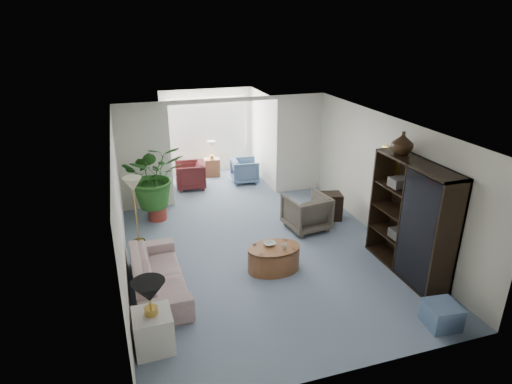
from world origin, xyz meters
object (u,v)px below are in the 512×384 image
object	(u,v)px
framed_picture	(392,161)
sunroom_table	(212,167)
cabinet_urn	(403,143)
floor_lamp	(133,184)
sunroom_chair_blue	(245,171)
coffee_cup	(284,246)
coffee_table	(274,258)
plant_pot	(158,213)
end_table	(153,331)
entertainment_cabinet	(411,219)
table_lamp	(149,292)
coffee_bowl	(270,244)
sofa	(158,275)
sunroom_chair_maroon	(190,175)
side_table_dark	(330,206)
ottoman	(442,315)

from	to	relation	value
framed_picture	sunroom_table	bearing A→B (deg)	116.65
cabinet_urn	floor_lamp	bearing A→B (deg)	156.08
sunroom_chair_blue	sunroom_table	size ratio (longest dim) A/B	1.39
coffee_cup	cabinet_urn	size ratio (longest dim) A/B	0.25
coffee_table	floor_lamp	bearing A→B (deg)	141.72
plant_pot	sunroom_chair_blue	bearing A→B (deg)	34.05
end_table	cabinet_urn	world-z (taller)	cabinet_urn
entertainment_cabinet	cabinet_urn	size ratio (longest dim) A/B	5.19
table_lamp	coffee_bowl	distance (m)	2.66
framed_picture	floor_lamp	distance (m)	4.93
coffee_table	coffee_cup	size ratio (longest dim) A/B	9.75
table_lamp	entertainment_cabinet	xyz separation A→B (m)	(4.45, 0.67, 0.10)
end_table	plant_pot	bearing A→B (deg)	83.82
sofa	cabinet_urn	xyz separation A→B (m)	(4.25, -0.18, 1.92)
sunroom_table	end_table	bearing A→B (deg)	-108.68
sofa	sunroom_chair_blue	distance (m)	5.28
floor_lamp	cabinet_urn	size ratio (longest dim) A/B	0.92
sofa	floor_lamp	xyz separation A→B (m)	(-0.22, 1.80, 0.95)
sunroom_chair_maroon	coffee_table	bearing A→B (deg)	15.10
coffee_cup	framed_picture	bearing A→B (deg)	10.81
end_table	coffee_bowl	size ratio (longest dim) A/B	2.68
side_table_dark	plant_pot	distance (m)	3.85
coffee_table	ottoman	bearing A→B (deg)	-50.03
entertainment_cabinet	sunroom_chair_blue	size ratio (longest dim) A/B	2.85
sofa	coffee_table	world-z (taller)	sofa
side_table_dark	cabinet_urn	world-z (taller)	cabinet_urn
floor_lamp	cabinet_urn	distance (m)	4.98
side_table_dark	sunroom_chair_blue	xyz separation A→B (m)	(-1.15, 2.84, 0.02)
coffee_table	coffee_bowl	bearing A→B (deg)	116.57
floor_lamp	coffee_table	size ratio (longest dim) A/B	0.38
ottoman	end_table	bearing A→B (deg)	168.95
coffee_table	coffee_cup	distance (m)	0.32
coffee_table	ottoman	world-z (taller)	coffee_table
sofa	end_table	xyz separation A→B (m)	(-0.20, -1.35, -0.02)
table_lamp	coffee_bowl	xyz separation A→B (m)	(2.17, 1.48, -0.44)
coffee_bowl	coffee_table	bearing A→B (deg)	-63.43
floor_lamp	ottoman	size ratio (longest dim) A/B	0.80
table_lamp	framed_picture	bearing A→B (deg)	20.17
framed_picture	sunroom_chair_maroon	distance (m)	5.39
sunroom_chair_maroon	floor_lamp	bearing A→B (deg)	-23.47
floor_lamp	sunroom_chair_maroon	size ratio (longest dim) A/B	0.47
framed_picture	table_lamp	bearing A→B (deg)	-159.83
framed_picture	coffee_bowl	xyz separation A→B (m)	(-2.51, -0.24, -1.22)
coffee_cup	cabinet_urn	distance (m)	2.70
floor_lamp	ottoman	bearing A→B (deg)	-44.12
sunroom_chair_blue	cabinet_urn	bearing A→B (deg)	-156.91
sofa	end_table	bearing A→B (deg)	169.97
ottoman	sunroom_chair_maroon	bearing A→B (deg)	111.08
end_table	table_lamp	world-z (taller)	table_lamp
end_table	sunroom_chair_maroon	size ratio (longest dim) A/B	0.73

